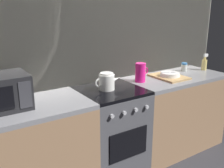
# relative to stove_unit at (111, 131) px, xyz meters

# --- Properties ---
(back_wall) EXTENTS (3.60, 0.05, 2.40)m
(back_wall) POSITION_rel_stove_unit_xyz_m (0.00, 0.32, 0.75)
(back_wall) COLOR #B2AD9E
(back_wall) RESTS_ON ground_plane
(counter_left) EXTENTS (1.20, 0.60, 0.90)m
(counter_left) POSITION_rel_stove_unit_xyz_m (-0.90, 0.00, 0.00)
(counter_left) COLOR #997251
(counter_left) RESTS_ON ground_plane
(stove_unit) EXTENTS (0.60, 0.63, 0.90)m
(stove_unit) POSITION_rel_stove_unit_xyz_m (0.00, 0.00, 0.00)
(stove_unit) COLOR #4C4C51
(stove_unit) RESTS_ON ground_plane
(counter_right) EXTENTS (1.20, 0.60, 0.90)m
(counter_right) POSITION_rel_stove_unit_xyz_m (0.90, 0.00, 0.00)
(counter_right) COLOR #997251
(counter_right) RESTS_ON ground_plane
(kettle) EXTENTS (0.28, 0.15, 0.17)m
(kettle) POSITION_rel_stove_unit_xyz_m (-0.04, 0.01, 0.53)
(kettle) COLOR white
(kettle) RESTS_ON stove_unit
(pitcher) EXTENTS (0.16, 0.11, 0.20)m
(pitcher) POSITION_rel_stove_unit_xyz_m (0.41, 0.05, 0.55)
(pitcher) COLOR #E5197A
(pitcher) RESTS_ON counter_right
(dish_pile) EXTENTS (0.30, 0.40, 0.07)m
(dish_pile) POSITION_rel_stove_unit_xyz_m (0.78, -0.00, 0.47)
(dish_pile) COLOR tan
(dish_pile) RESTS_ON counter_right
(spice_jar) EXTENTS (0.08, 0.08, 0.10)m
(spice_jar) POSITION_rel_stove_unit_xyz_m (1.16, 0.12, 0.50)
(spice_jar) COLOR silver
(spice_jar) RESTS_ON counter_right
(spray_bottle) EXTENTS (0.08, 0.06, 0.20)m
(spray_bottle) POSITION_rel_stove_unit_xyz_m (1.42, 0.02, 0.53)
(spray_bottle) COLOR #E5CC72
(spray_bottle) RESTS_ON counter_right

